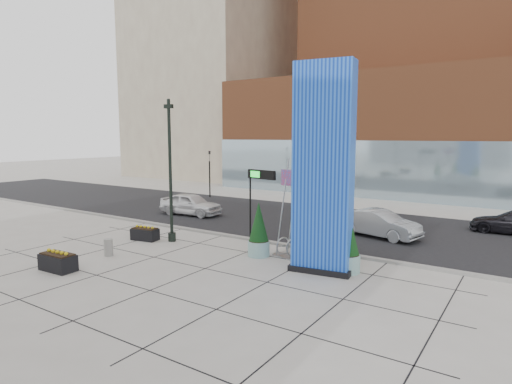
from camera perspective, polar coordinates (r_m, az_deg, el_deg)
The scene contains 19 objects.
ground at distance 19.30m, azimuth -7.15°, elevation -8.85°, with size 160.00×160.00×0.00m, color #9E9991.
street_asphalt at distance 27.43m, azimuth 6.61°, elevation -3.90°, with size 80.00×12.00×0.02m, color black.
curb_edge at distance 22.35m, azimuth -0.42°, elevation -6.35°, with size 80.00×0.30×0.12m, color gray.
tower_podium at distance 42.48m, azimuth 18.51°, elevation 7.25°, with size 34.00×10.00×11.00m, color brown.
tower_glass_front at distance 37.98m, azimuth 16.42°, elevation 2.82°, with size 34.00×0.60×5.00m, color #8CA5B2.
building_beige_left at distance 62.38m, azimuth -5.09°, elevation 18.20°, with size 18.00×20.00×34.00m, color gray.
blue_pylon at distance 16.89m, azimuth 8.93°, elevation 2.54°, with size 2.60×1.44×8.24m.
lamp_post at distance 22.15m, azimuth -11.32°, elevation 1.00°, with size 0.48×0.40×7.23m.
public_art_sculpture at distance 19.13m, azimuth 5.22°, elevation -5.35°, with size 2.16×1.52×4.45m.
concrete_bollard at distance 20.68m, azimuth -19.07°, elevation -6.99°, with size 0.40×0.40×0.77m, color gray.
overhead_street_sign at distance 21.15m, azimuth 0.65°, elevation 1.56°, with size 1.76×0.51×3.75m.
round_planter_east at distance 17.45m, azimuth 12.11°, elevation -6.55°, with size 1.04×1.04×2.59m.
round_planter_mid at distance 19.81m, azimuth 8.68°, elevation -4.77°, with size 1.04×1.04×2.60m.
round_planter_west at distance 19.35m, azimuth 0.36°, elevation -5.17°, with size 0.99×0.99×2.47m.
box_planter_north at distance 23.17m, azimuth -14.59°, elevation -5.35°, with size 1.49×0.92×0.77m.
box_planter_south at distance 19.23m, azimuth -24.90°, elevation -8.36°, with size 1.58×0.85×0.85m.
car_white_west at distance 29.64m, azimuth -8.70°, elevation -1.62°, with size 1.78×4.42×1.51m, color white.
car_silver_mid at distance 23.91m, azimuth 16.09°, elevation -4.09°, with size 1.54×4.40×1.45m, color #ABAFB3.
traffic_signal at distance 37.85m, azimuth -6.21°, elevation 2.76°, with size 0.15×0.18×4.10m.
Camera 1 is at (12.12, -14.00, 5.42)m, focal length 30.00 mm.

